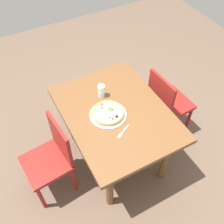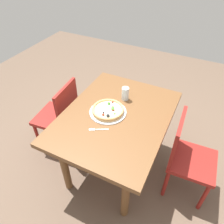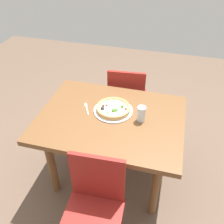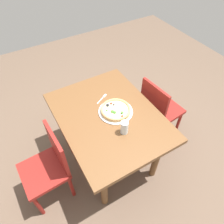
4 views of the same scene
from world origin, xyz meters
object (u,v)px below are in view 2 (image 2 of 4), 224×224
object	(u,v)px
dining_table	(116,123)
chair_far	(60,115)
chair_near	(186,155)
pizza	(108,110)
fork	(97,129)
plate	(108,112)
drinking_glass	(125,94)

from	to	relation	value
dining_table	chair_far	xyz separation A→B (m)	(0.00, 0.67, -0.17)
chair_near	pizza	bearing A→B (deg)	-88.29
dining_table	pizza	size ratio (longest dim) A/B	4.12
chair_near	dining_table	bearing A→B (deg)	-87.77
chair_near	fork	bearing A→B (deg)	-71.03
plate	drinking_glass	size ratio (longest dim) A/B	2.55
chair_near	fork	xyz separation A→B (m)	(-0.29, 0.73, 0.27)
chair_far	drinking_glass	bearing A→B (deg)	-74.64
plate	fork	distance (m)	0.23
plate	dining_table	bearing A→B (deg)	-89.69
pizza	fork	size ratio (longest dim) A/B	1.90
chair_near	chair_far	xyz separation A→B (m)	(-0.06, 1.34, 0.00)
pizza	dining_table	bearing A→B (deg)	-89.70
plate	drinking_glass	world-z (taller)	drinking_glass
drinking_glass	plate	bearing A→B (deg)	166.41
plate	pizza	world-z (taller)	pizza
chair_far	fork	distance (m)	0.70
dining_table	chair_near	distance (m)	0.69
chair_near	drinking_glass	world-z (taller)	drinking_glass
chair_near	pizza	world-z (taller)	chair_near
chair_near	plate	size ratio (longest dim) A/B	2.58
pizza	chair_near	bearing A→B (deg)	-85.38
chair_near	chair_far	bearing A→B (deg)	-90.34
fork	plate	bearing A→B (deg)	-113.53
chair_near	drinking_glass	xyz separation A→B (m)	(0.19, 0.69, 0.33)
pizza	chair_far	bearing A→B (deg)	89.96
dining_table	plate	world-z (taller)	plate
pizza	fork	distance (m)	0.24
dining_table	chair_far	bearing A→B (deg)	90.00
dining_table	pizza	world-z (taller)	pizza
plate	fork	bearing A→B (deg)	-175.48
dining_table	pizza	bearing A→B (deg)	90.30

